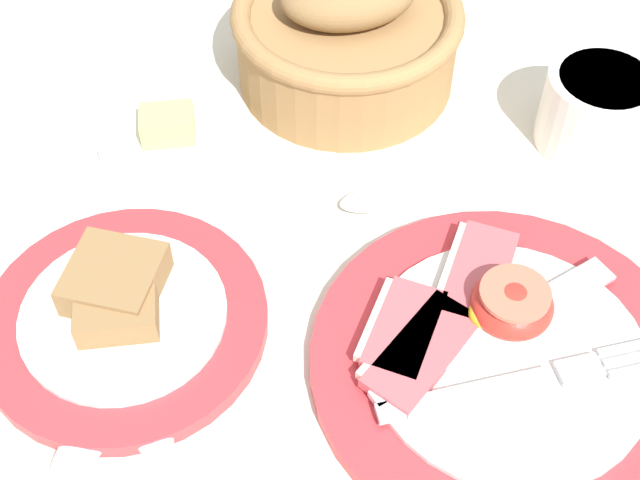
# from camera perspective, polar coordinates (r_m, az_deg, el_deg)

# --- Properties ---
(ground_plane) EXTENTS (3.00, 3.00, 0.00)m
(ground_plane) POSITION_cam_1_polar(r_m,az_deg,el_deg) (0.56, 2.20, -9.48)
(ground_plane) COLOR beige
(breakfast_plate) EXTENTS (0.24, 0.24, 0.04)m
(breakfast_plate) POSITION_cam_1_polar(r_m,az_deg,el_deg) (0.57, 11.36, -7.09)
(breakfast_plate) COLOR red
(breakfast_plate) RESTS_ON ground_plane
(bread_plate) EXTENTS (0.18, 0.18, 0.04)m
(bread_plate) POSITION_cam_1_polar(r_m,az_deg,el_deg) (0.59, -12.54, -4.60)
(bread_plate) COLOR red
(bread_plate) RESTS_ON ground_plane
(sugar_cup) EXTENTS (0.08, 0.08, 0.06)m
(sugar_cup) POSITION_cam_1_polar(r_m,az_deg,el_deg) (0.70, 17.30, 8.08)
(sugar_cup) COLOR white
(sugar_cup) RESTS_ON ground_plane
(bread_basket) EXTENTS (0.18, 0.18, 0.10)m
(bread_basket) POSITION_cam_1_polar(r_m,az_deg,el_deg) (0.72, 1.69, 12.98)
(bread_basket) COLOR olive
(bread_basket) RESTS_ON ground_plane
(butter_dish) EXTENTS (0.11, 0.11, 0.03)m
(butter_dish) POSITION_cam_1_polar(r_m,az_deg,el_deg) (0.69, -9.62, 6.51)
(butter_dish) COLOR silver
(butter_dish) RESTS_ON ground_plane
(teaspoon_by_saucer) EXTENTS (0.08, 0.19, 0.01)m
(teaspoon_by_saucer) POSITION_cam_1_polar(r_m,az_deg,el_deg) (0.54, -16.31, -14.55)
(teaspoon_by_saucer) COLOR silver
(teaspoon_by_saucer) RESTS_ON ground_plane
(teaspoon_near_cup) EXTENTS (0.11, 0.18, 0.01)m
(teaspoon_near_cup) POSITION_cam_1_polar(r_m,az_deg,el_deg) (0.54, -10.22, -13.37)
(teaspoon_near_cup) COLOR silver
(teaspoon_near_cup) RESTS_ON ground_plane
(teaspoon_stray) EXTENTS (0.19, 0.08, 0.01)m
(teaspoon_stray) POSITION_cam_1_polar(r_m,az_deg,el_deg) (0.64, 1.90, 2.29)
(teaspoon_stray) COLOR silver
(teaspoon_stray) RESTS_ON ground_plane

